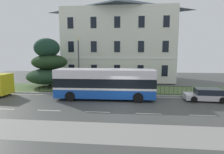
{
  "coord_description": "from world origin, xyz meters",
  "views": [
    {
      "loc": [
        0.6,
        -16.07,
        4.75
      ],
      "look_at": [
        -1.45,
        4.16,
        2.01
      ],
      "focal_mm": 30.32,
      "sensor_mm": 36.0,
      "label": 1
    }
  ],
  "objects_px": {
    "single_decker_bus": "(105,83)",
    "street_lamp_post": "(79,60)",
    "evergreen_tree": "(49,66)",
    "parked_hatchback_00": "(206,95)",
    "litter_bin": "(149,88)",
    "georgian_townhouse": "(119,39)"
  },
  "relations": [
    {
      "from": "parked_hatchback_00",
      "to": "street_lamp_post",
      "type": "bearing_deg",
      "value": -9.61
    },
    {
      "from": "single_decker_bus",
      "to": "litter_bin",
      "type": "relative_size",
      "value": 9.58
    },
    {
      "from": "georgian_townhouse",
      "to": "street_lamp_post",
      "type": "bearing_deg",
      "value": -110.95
    },
    {
      "from": "evergreen_tree",
      "to": "single_decker_bus",
      "type": "bearing_deg",
      "value": -34.32
    },
    {
      "from": "parked_hatchback_00",
      "to": "litter_bin",
      "type": "xyz_separation_m",
      "value": [
        -5.24,
        2.52,
        0.05
      ]
    },
    {
      "from": "parked_hatchback_00",
      "to": "single_decker_bus",
      "type": "bearing_deg",
      "value": 3.91
    },
    {
      "from": "georgian_townhouse",
      "to": "parked_hatchback_00",
      "type": "height_order",
      "value": "georgian_townhouse"
    },
    {
      "from": "evergreen_tree",
      "to": "litter_bin",
      "type": "bearing_deg",
      "value": -12.94
    },
    {
      "from": "georgian_townhouse",
      "to": "single_decker_bus",
      "type": "distance_m",
      "value": 14.72
    },
    {
      "from": "georgian_townhouse",
      "to": "parked_hatchback_00",
      "type": "xyz_separation_m",
      "value": [
        9.35,
        -13.55,
        -6.21
      ]
    },
    {
      "from": "georgian_townhouse",
      "to": "evergreen_tree",
      "type": "height_order",
      "value": "georgian_townhouse"
    },
    {
      "from": "evergreen_tree",
      "to": "street_lamp_post",
      "type": "xyz_separation_m",
      "value": [
        4.84,
        -2.6,
        0.92
      ]
    },
    {
      "from": "single_decker_bus",
      "to": "street_lamp_post",
      "type": "distance_m",
      "value": 5.2
    },
    {
      "from": "single_decker_bus",
      "to": "parked_hatchback_00",
      "type": "bearing_deg",
      "value": -0.06
    },
    {
      "from": "georgian_townhouse",
      "to": "single_decker_bus",
      "type": "bearing_deg",
      "value": -92.15
    },
    {
      "from": "street_lamp_post",
      "to": "litter_bin",
      "type": "relative_size",
      "value": 6.04
    },
    {
      "from": "single_decker_bus",
      "to": "litter_bin",
      "type": "xyz_separation_m",
      "value": [
        4.63,
        2.73,
        -0.95
      ]
    },
    {
      "from": "single_decker_bus",
      "to": "parked_hatchback_00",
      "type": "xyz_separation_m",
      "value": [
        9.87,
        0.22,
        -1.0
      ]
    },
    {
      "from": "parked_hatchback_00",
      "to": "georgian_townhouse",
      "type": "bearing_deg",
      "value": -52.73
    },
    {
      "from": "evergreen_tree",
      "to": "single_decker_bus",
      "type": "height_order",
      "value": "evergreen_tree"
    },
    {
      "from": "evergreen_tree",
      "to": "street_lamp_post",
      "type": "distance_m",
      "value": 5.57
    },
    {
      "from": "georgian_townhouse",
      "to": "evergreen_tree",
      "type": "distance_m",
      "value": 12.64
    }
  ]
}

